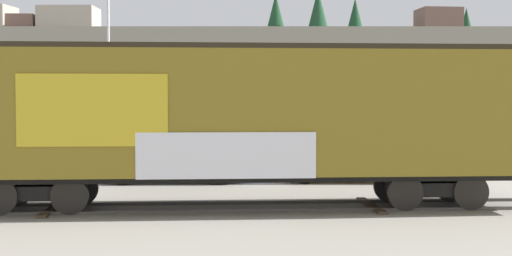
{
  "coord_description": "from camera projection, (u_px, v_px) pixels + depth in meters",
  "views": [
    {
      "loc": [
        -0.11,
        -17.53,
        2.81
      ],
      "look_at": [
        -0.14,
        1.2,
        2.04
      ],
      "focal_mm": 47.69,
      "sensor_mm": 36.0,
      "label": 1
    }
  ],
  "objects": [
    {
      "name": "flagpole",
      "position": [
        106.0,
        35.0,
        30.83
      ],
      "size": [
        0.47,
        1.67,
        8.75
      ],
      "color": "silver",
      "rests_on": "ground_plane"
    },
    {
      "name": "ground_plane",
      "position": [
        261.0,
        208.0,
        17.63
      ],
      "size": [
        260.0,
        260.0,
        0.0
      ],
      "primitive_type": "plane",
      "color": "gray"
    },
    {
      "name": "parked_car_blue",
      "position": [
        173.0,
        157.0,
        23.27
      ],
      "size": [
        4.81,
        2.09,
        1.75
      ],
      "color": "navy",
      "rests_on": "ground_plane"
    },
    {
      "name": "track",
      "position": [
        253.0,
        207.0,
        17.66
      ],
      "size": [
        59.96,
        5.66,
        0.08
      ],
      "color": "#4C4742",
      "rests_on": "ground_plane"
    },
    {
      "name": "freight_car",
      "position": [
        240.0,
        115.0,
        17.53
      ],
      "size": [
        15.96,
        4.16,
        4.27
      ],
      "color": "olive",
      "rests_on": "ground_plane"
    },
    {
      "name": "parked_car_tan",
      "position": [
        344.0,
        156.0,
        23.5
      ],
      "size": [
        4.38,
        2.04,
        1.72
      ],
      "color": "#9E8966",
      "rests_on": "ground_plane"
    },
    {
      "name": "hillside",
      "position": [
        257.0,
        80.0,
        94.76
      ],
      "size": [
        128.1,
        36.32,
        16.06
      ],
      "color": "gray",
      "rests_on": "ground_plane"
    }
  ]
}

